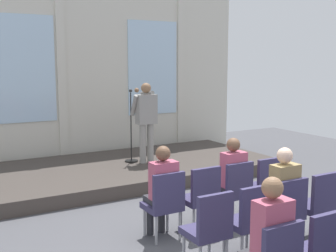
% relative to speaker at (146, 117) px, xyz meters
% --- Properties ---
extents(ground_plane, '(15.05, 15.05, 0.00)m').
position_rel_speaker_xyz_m(ground_plane, '(-0.48, -3.92, -1.23)').
color(ground_plane, '#4C4C51').
extents(rear_partition, '(8.00, 0.14, 4.37)m').
position_rel_speaker_xyz_m(rear_partition, '(-0.45, 1.87, 0.96)').
color(rear_partition, beige).
rests_on(rear_partition, ground).
extents(stage_platform, '(6.37, 2.95, 0.25)m').
position_rel_speaker_xyz_m(stage_platform, '(-0.48, 0.10, -1.11)').
color(stage_platform, '#3F3833').
rests_on(stage_platform, ground).
extents(speaker, '(0.52, 0.69, 1.69)m').
position_rel_speaker_xyz_m(speaker, '(0.00, 0.00, 0.00)').
color(speaker, gray).
rests_on(speaker, stage_platform).
extents(mic_stand, '(0.28, 0.28, 1.55)m').
position_rel_speaker_xyz_m(mic_stand, '(-0.26, 0.20, -0.64)').
color(mic_stand, black).
rests_on(mic_stand, stage_platform).
extents(chair_r0_c0, '(0.46, 0.44, 0.94)m').
position_rel_speaker_xyz_m(chair_r0_c0, '(-1.36, -3.23, -0.70)').
color(chair_r0_c0, '#99999E').
rests_on(chair_r0_c0, ground).
extents(audience_r0_c0, '(0.36, 0.39, 1.27)m').
position_rel_speaker_xyz_m(audience_r0_c0, '(-1.36, -3.14, -0.52)').
color(audience_r0_c0, '#2D2D33').
rests_on(audience_r0_c0, ground).
extents(chair_r0_c1, '(0.46, 0.44, 0.94)m').
position_rel_speaker_xyz_m(chair_r0_c1, '(-0.77, -3.23, -0.70)').
color(chair_r0_c1, '#99999E').
rests_on(chair_r0_c1, ground).
extents(chair_r0_c2, '(0.46, 0.44, 0.94)m').
position_rel_speaker_xyz_m(chair_r0_c2, '(-0.19, -3.23, -0.70)').
color(chair_r0_c2, '#99999E').
rests_on(chair_r0_c2, ground).
extents(audience_r0_c2, '(0.36, 0.39, 1.28)m').
position_rel_speaker_xyz_m(audience_r0_c2, '(-0.19, -3.14, -0.52)').
color(audience_r0_c2, '#2D2D33').
rests_on(audience_r0_c2, ground).
extents(chair_r0_c3, '(0.46, 0.44, 0.94)m').
position_rel_speaker_xyz_m(chair_r0_c3, '(0.39, -3.23, -0.70)').
color(chair_r0_c3, '#99999E').
rests_on(chair_r0_c3, ground).
extents(chair_r1_c0, '(0.46, 0.44, 0.94)m').
position_rel_speaker_xyz_m(chair_r1_c0, '(-1.36, -4.25, -0.70)').
color(chair_r1_c0, '#99999E').
rests_on(chair_r1_c0, ground).
extents(chair_r1_c1, '(0.46, 0.44, 0.94)m').
position_rel_speaker_xyz_m(chair_r1_c1, '(-0.77, -4.25, -0.70)').
color(chair_r1_c1, '#99999E').
rests_on(chair_r1_c1, ground).
extents(chair_r1_c2, '(0.46, 0.44, 0.94)m').
position_rel_speaker_xyz_m(chair_r1_c2, '(-0.19, -4.25, -0.70)').
color(chair_r1_c2, '#99999E').
rests_on(chair_r1_c2, ground).
extents(audience_r1_c2, '(0.36, 0.39, 1.31)m').
position_rel_speaker_xyz_m(audience_r1_c2, '(-0.19, -4.17, -0.50)').
color(audience_r1_c2, '#2D2D33').
rests_on(audience_r1_c2, ground).
extents(chair_r1_c3, '(0.46, 0.44, 0.94)m').
position_rel_speaker_xyz_m(chair_r1_c3, '(0.39, -4.25, -0.70)').
color(chair_r1_c3, '#99999E').
rests_on(chair_r1_c3, ground).
extents(audience_r2_c0, '(0.36, 0.39, 1.33)m').
position_rel_speaker_xyz_m(audience_r2_c0, '(-1.36, -5.19, -0.49)').
color(audience_r2_c0, '#2D2D33').
rests_on(audience_r2_c0, ground).
extents(chair_r2_c1, '(0.46, 0.44, 0.94)m').
position_rel_speaker_xyz_m(chair_r2_c1, '(-0.77, -5.27, -0.70)').
color(chair_r2_c1, '#99999E').
rests_on(chair_r2_c1, ground).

